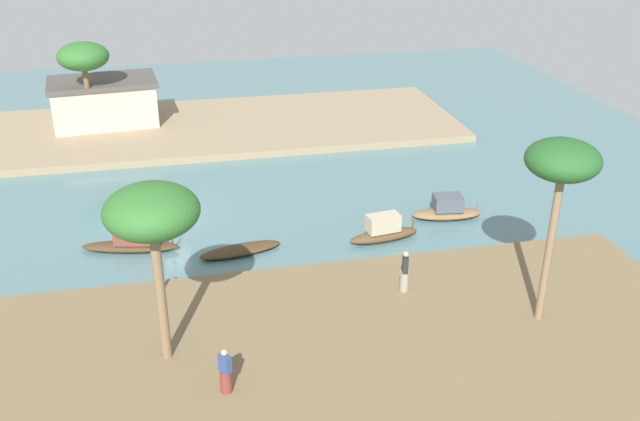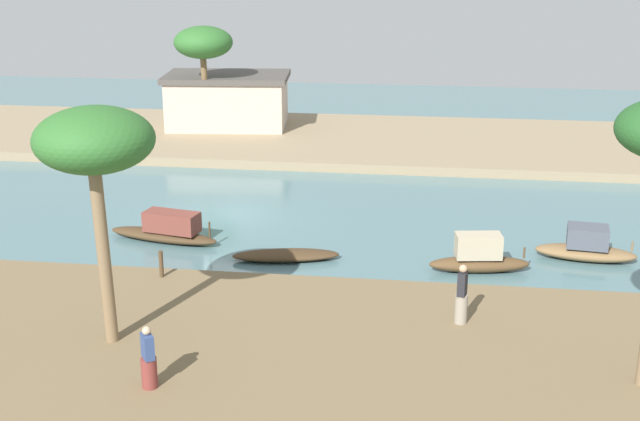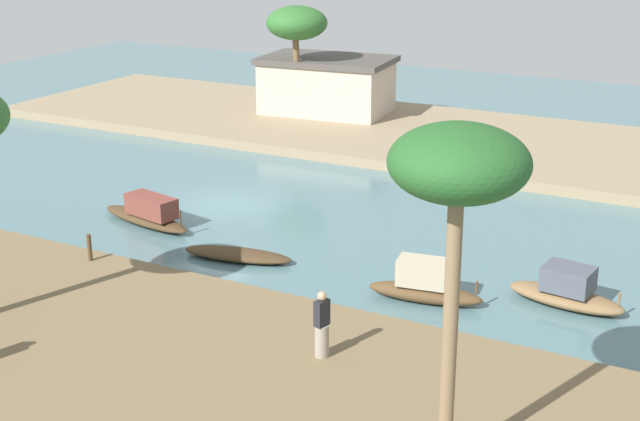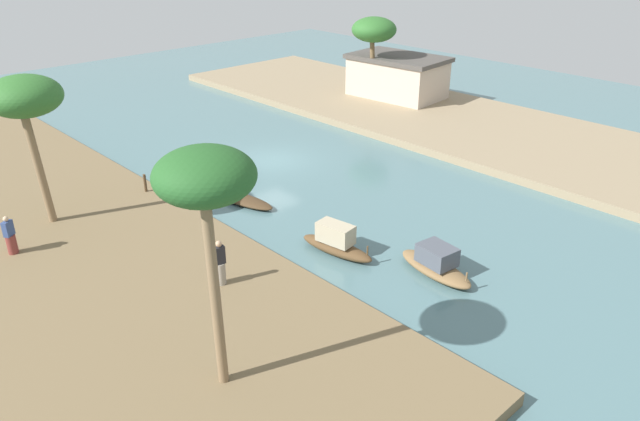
{
  "view_description": "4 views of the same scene",
  "coord_description": "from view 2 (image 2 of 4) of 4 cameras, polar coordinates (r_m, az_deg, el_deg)",
  "views": [
    {
      "loc": [
        0.92,
        -33.53,
        15.56
      ],
      "look_at": [
        7.72,
        -2.18,
        0.59
      ],
      "focal_mm": 40.28,
      "sensor_mm": 36.0,
      "label": 1
    },
    {
      "loc": [
        8.54,
        -32.66,
        10.97
      ],
      "look_at": [
        4.16,
        -0.74,
        0.61
      ],
      "focal_mm": 48.26,
      "sensor_mm": 36.0,
      "label": 2
    },
    {
      "loc": [
        18.72,
        -27.61,
        11.15
      ],
      "look_at": [
        5.08,
        -1.85,
        1.13
      ],
      "focal_mm": 49.77,
      "sensor_mm": 36.0,
      "label": 3
    },
    {
      "loc": [
        25.79,
        -20.44,
        12.47
      ],
      "look_at": [
        8.15,
        -3.86,
        0.94
      ],
      "focal_mm": 34.35,
      "sensor_mm": 36.0,
      "label": 4
    }
  ],
  "objects": [
    {
      "name": "sampan_open_hull",
      "position": [
        29.73,
        10.5,
        -3.07
      ],
      "size": [
        3.53,
        1.39,
        1.35
      ],
      "rotation": [
        0.0,
        0.0,
        0.15
      ],
      "color": "brown",
      "rests_on": "river_water"
    },
    {
      "name": "riverbank_right",
      "position": [
        47.79,
        -2.69,
        4.81
      ],
      "size": [
        40.1,
        11.96,
        0.46
      ],
      "primitive_type": "cube",
      "color": "#937F60",
      "rests_on": "ground"
    },
    {
      "name": "sampan_foreground",
      "position": [
        31.74,
        17.24,
        -2.35
      ],
      "size": [
        3.6,
        1.62,
        1.24
      ],
      "rotation": [
        0.0,
        0.0,
        -0.12
      ],
      "color": "brown",
      "rests_on": "river_water"
    },
    {
      "name": "river_water",
      "position": [
        35.49,
        -6.5,
        -0.3
      ],
      "size": [
        66.35,
        66.35,
        0.0
      ],
      "primitive_type": "plane",
      "color": "slate",
      "rests_on": "ground"
    },
    {
      "name": "riverbank_left",
      "position": [
        23.87,
        -14.28,
        -9.51
      ],
      "size": [
        40.1,
        11.96,
        0.46
      ],
      "primitive_type": "cube",
      "color": "brown",
      "rests_on": "ground"
    },
    {
      "name": "mooring_post",
      "position": [
        28.08,
        -10.49,
        -3.51
      ],
      "size": [
        0.14,
        0.14,
        0.88
      ],
      "primitive_type": "cylinder",
      "color": "#4C3823",
      "rests_on": "riverbank_left"
    },
    {
      "name": "person_on_near_bank",
      "position": [
        24.65,
        9.37,
        -5.75
      ],
      "size": [
        0.44,
        0.44,
        1.76
      ],
      "rotation": [
        0.0,
        0.0,
        4.47
      ],
      "color": "gray",
      "rests_on": "riverbank_left"
    },
    {
      "name": "sampan_with_red_awning",
      "position": [
        30.4,
        -2.29,
        -2.98
      ],
      "size": [
        3.92,
        1.75,
        0.36
      ],
      "rotation": [
        0.0,
        0.0,
        0.19
      ],
      "color": "#47331E",
      "rests_on": "river_water"
    },
    {
      "name": "person_by_mooring",
      "position": [
        21.47,
        -11.3,
        -9.82
      ],
      "size": [
        0.54,
        0.54,
        1.62
      ],
      "rotation": [
        0.0,
        0.0,
        2.17
      ],
      "color": "brown",
      "rests_on": "riverbank_left"
    },
    {
      "name": "riverside_building",
      "position": [
        49.72,
        -6.15,
        7.3
      ],
      "size": [
        7.33,
        5.05,
        3.0
      ],
      "rotation": [
        0.0,
        0.0,
        0.1
      ],
      "color": "#C6B29E",
      "rests_on": "riverbank_right"
    },
    {
      "name": "palm_tree_left_near",
      "position": [
        22.34,
        -14.73,
        4.29
      ],
      "size": [
        3.05,
        3.05,
        6.47
      ],
      "color": "#7F6647",
      "rests_on": "riverbank_left"
    },
    {
      "name": "palm_tree_right_tall",
      "position": [
        47.55,
        -7.74,
        10.9
      ],
      "size": [
        3.18,
        3.18,
        5.87
      ],
      "color": "brown",
      "rests_on": "riverbank_right"
    },
    {
      "name": "sampan_with_tall_canopy",
      "position": [
        32.58,
        -10.13,
        -1.28
      ],
      "size": [
        4.53,
        1.87,
        1.19
      ],
      "rotation": [
        0.0,
        0.0,
        -0.21
      ],
      "color": "#47331E",
      "rests_on": "river_water"
    }
  ]
}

